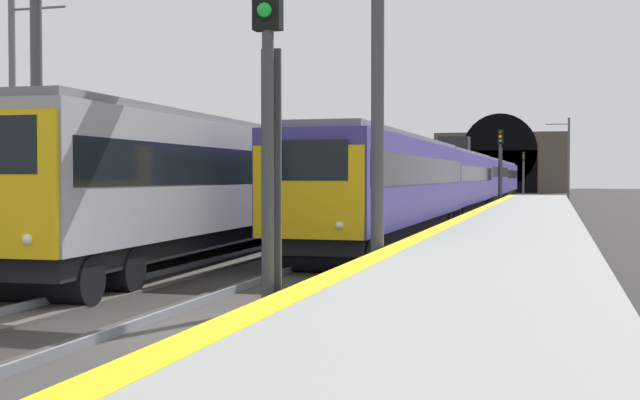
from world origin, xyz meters
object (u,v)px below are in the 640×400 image
train_adjacent_platform (296,179)px  catenary_mast_far (14,119)px  catenary_mast_near (568,159)px  railway_signal_mid (500,162)px  overhead_signal_gantry (197,32)px  railway_signal_far (523,169)px  railway_signal_near (268,115)px  train_main_approaching (470,180)px

train_adjacent_platform → catenary_mast_far: bearing=-40.8°
train_adjacent_platform → catenary_mast_near: bearing=165.8°
catenary_mast_near → catenary_mast_far: 61.82m
train_adjacent_platform → catenary_mast_near: (50.59, -11.21, 1.75)m
railway_signal_mid → catenary_mast_near: (21.68, -4.97, 0.63)m
overhead_signal_gantry → train_adjacent_platform: bearing=8.4°
railway_signal_mid → catenary_mast_far: (-37.42, 13.17, 0.86)m
overhead_signal_gantry → railway_signal_far: bearing=-2.6°
railway_signal_near → railway_signal_far: bearing=-180.0°
railway_signal_near → catenary_mast_far: bearing=-134.2°
catenary_mast_near → train_main_approaching: bearing=163.4°
railway_signal_near → catenary_mast_far: (12.81, 13.17, 1.02)m
railway_signal_mid → railway_signal_far: size_ratio=1.05×
railway_signal_far → catenary_mast_far: (-83.91, 13.17, 1.02)m
catenary_mast_far → catenary_mast_near: bearing=-17.1°
train_main_approaching → railway_signal_far: (48.03, -1.95, 1.08)m
railway_signal_mid → catenary_mast_far: size_ratio=0.69×
train_main_approaching → railway_signal_mid: 2.78m
train_main_approaching → overhead_signal_gantry: size_ratio=9.36×
train_adjacent_platform → railway_signal_near: railway_signal_near is taller
railway_signal_near → railway_signal_far: (96.72, 0.00, -0.00)m
catenary_mast_near → railway_signal_far: bearing=11.3°
train_main_approaching → catenary_mast_near: catenary_mast_near is taller
train_main_approaching → catenary_mast_far: bearing=-17.0°
train_adjacent_platform → catenary_mast_near: catenary_mast_near is taller
train_adjacent_platform → railway_signal_mid: bearing=166.1°
railway_signal_far → overhead_signal_gantry: (-89.84, 4.09, 2.43)m
train_main_approaching → overhead_signal_gantry: (-41.81, 2.14, 3.52)m
train_main_approaching → catenary_mast_near: 24.30m
train_main_approaching → train_adjacent_platform: 27.71m
railway_signal_near → overhead_signal_gantry: overhead_signal_gantry is taller
railway_signal_far → overhead_signal_gantry: overhead_signal_gantry is taller
train_adjacent_platform → train_main_approaching: bearing=169.4°
train_adjacent_platform → catenary_mast_near: 51.84m
train_main_approaching → railway_signal_near: size_ratio=14.68×
railway_signal_far → catenary_mast_near: (-24.81, -4.97, 0.80)m
railway_signal_near → railway_signal_far: 96.72m
railway_signal_near → train_main_approaching: bearing=-177.7°
railway_signal_near → catenary_mast_near: size_ratio=0.69×
train_main_approaching → catenary_mast_far: catenary_mast_far is taller
train_adjacent_platform → overhead_signal_gantry: overhead_signal_gantry is taller
overhead_signal_gantry → railway_signal_mid: bearing=-5.4°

